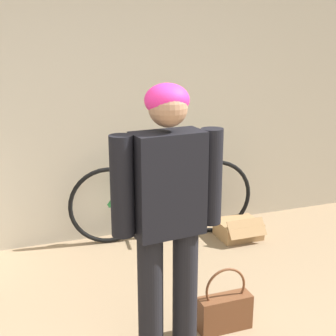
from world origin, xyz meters
name	(u,v)px	position (x,y,z in m)	size (l,w,h in m)	color
wall_back	(62,99)	(0.00, 2.69, 1.30)	(8.00, 0.07, 2.60)	#B7AD99
person	(168,206)	(0.30, 0.90, 0.92)	(0.63, 0.24, 1.59)	black
bicycle	(163,198)	(0.82, 2.45, 0.38)	(1.70, 0.46, 0.78)	black
handbag	(225,310)	(0.72, 0.98, 0.14)	(0.35, 0.12, 0.43)	brown
cardboard_box	(238,229)	(1.48, 2.21, 0.08)	(0.38, 0.37, 0.22)	#A87F51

